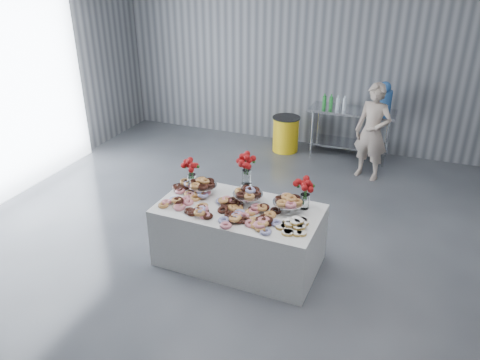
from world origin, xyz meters
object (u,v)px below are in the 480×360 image
object	(u,v)px
display_table	(239,235)
water_jug	(384,99)
person	(372,132)
trash_barrel	(286,134)
prep_table	(351,125)

from	to	relation	value
display_table	water_jug	bearing A→B (deg)	72.76
display_table	water_jug	distance (m)	4.04
person	trash_barrel	size ratio (longest dim) A/B	2.40
prep_table	water_jug	size ratio (longest dim) A/B	2.71
person	water_jug	bearing A→B (deg)	104.54
prep_table	water_jug	xyz separation A→B (m)	(0.50, -0.00, 0.53)
prep_table	water_jug	bearing A→B (deg)	-0.00
water_jug	person	size ratio (longest dim) A/B	0.35
display_table	person	world-z (taller)	person
water_jug	trash_barrel	world-z (taller)	water_jug
prep_table	trash_barrel	world-z (taller)	prep_table
water_jug	trash_barrel	xyz separation A→B (m)	(-1.67, -0.15, -0.81)
display_table	prep_table	distance (m)	3.85
prep_table	water_jug	world-z (taller)	water_jug
prep_table	person	size ratio (longest dim) A/B	0.94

